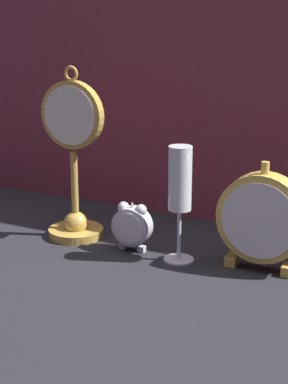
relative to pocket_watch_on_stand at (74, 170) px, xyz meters
The scene contains 6 objects.
ground_plane 0.24m from the pocket_watch_on_stand, 32.94° to the right, with size 4.00×4.00×0.00m, color #232328.
fabric_backdrop_drape 0.34m from the pocket_watch_on_stand, 52.34° to the left, with size 1.65×0.01×0.67m, color brown.
pocket_watch_on_stand is the anchor object (origin of this frame).
alarm_clock_twin_bell 0.16m from the pocket_watch_on_stand, ahead, with size 0.07×0.03×0.09m.
mantel_clock_silver 0.38m from the pocket_watch_on_stand, ahead, with size 0.16×0.04×0.19m.
champagne_flute 0.24m from the pocket_watch_on_stand, ahead, with size 0.06×0.06×0.21m.
Camera 1 is at (0.50, -0.90, 0.45)m, focal length 60.00 mm.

